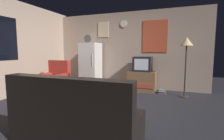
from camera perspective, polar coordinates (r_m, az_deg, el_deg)
ground_plane at (r=3.67m, az=-6.33°, el=-13.15°), size 12.00×12.00×0.00m
wall_with_art at (r=5.75m, az=4.82°, el=6.74°), size 5.20×0.12×2.51m
wall_left_with_window at (r=5.15m, az=-32.84°, el=6.23°), size 0.12×5.20×2.60m
fridge at (r=5.77m, az=-7.26°, el=1.64°), size 0.60×0.62×1.77m
tv_stand at (r=5.29m, az=10.09°, el=-3.70°), size 0.84×0.53×0.62m
crt_tv at (r=5.22m, az=10.39°, el=2.03°), size 0.54×0.51×0.44m
standing_lamp at (r=4.83m, az=23.98°, el=7.41°), size 0.32×0.32×1.59m
coffee_table at (r=3.96m, az=-9.70°, el=-8.15°), size 0.72×0.72×0.48m
wine_glass at (r=4.08m, az=-11.13°, el=-3.23°), size 0.05×0.05×0.15m
mug_ceramic_white at (r=3.79m, az=-9.83°, el=-4.39°), size 0.08×0.08×0.09m
mug_ceramic_tan at (r=3.69m, az=-10.12°, el=-4.69°), size 0.08×0.08×0.09m
remote_control at (r=3.80m, az=-9.44°, el=-4.88°), size 0.15×0.05×0.02m
armchair at (r=5.10m, az=-18.64°, el=-3.98°), size 0.68×0.68×0.96m
couch at (r=2.40m, az=-12.14°, el=-16.11°), size 1.70×0.80×0.92m
book_stack at (r=5.11m, az=16.73°, el=-7.09°), size 0.21×0.16×0.12m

